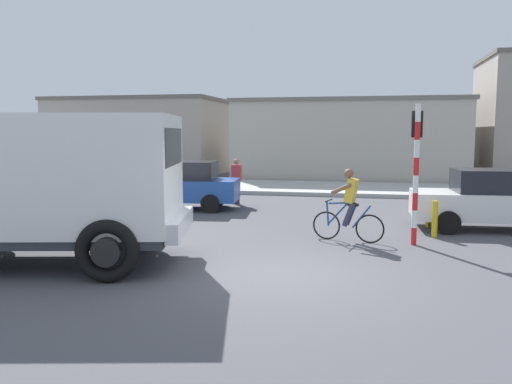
# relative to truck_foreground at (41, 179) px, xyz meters

# --- Properties ---
(ground_plane) EXTENTS (120.00, 120.00, 0.00)m
(ground_plane) POSITION_rel_truck_foreground_xyz_m (4.55, 0.27, -1.67)
(ground_plane) COLOR #4C4C51
(sidewalk_far) EXTENTS (80.00, 5.00, 0.16)m
(sidewalk_far) POSITION_rel_truck_foreground_xyz_m (4.55, 14.40, -1.59)
(sidewalk_far) COLOR #ADADA8
(sidewalk_far) RESTS_ON ground
(truck_foreground) EXTENTS (5.83, 3.69, 2.90)m
(truck_foreground) POSITION_rel_truck_foreground_xyz_m (0.00, 0.00, 0.00)
(truck_foreground) COLOR white
(truck_foreground) RESTS_ON ground
(cyclist) EXTENTS (1.69, 0.58, 1.72)m
(cyclist) POSITION_rel_truck_foreground_xyz_m (5.73, 3.44, -0.80)
(cyclist) COLOR black
(cyclist) RESTS_ON ground
(traffic_light_pole) EXTENTS (0.24, 0.43, 3.20)m
(traffic_light_pole) POSITION_rel_truck_foreground_xyz_m (7.22, 3.44, 0.40)
(traffic_light_pole) COLOR red
(traffic_light_pole) RESTS_ON ground
(car_red_near) EXTENTS (4.18, 2.24, 1.60)m
(car_red_near) POSITION_rel_truck_foreground_xyz_m (-0.03, 7.60, -0.85)
(car_red_near) COLOR #234C9E
(car_red_near) RESTS_ON ground
(car_white_mid) EXTENTS (4.03, 1.94, 1.60)m
(car_white_mid) POSITION_rel_truck_foreground_xyz_m (-4.08, 7.61, -0.85)
(car_white_mid) COLOR #234C9E
(car_white_mid) RESTS_ON ground
(car_far_side) EXTENTS (4.09, 2.05, 1.60)m
(car_far_side) POSITION_rel_truck_foreground_xyz_m (9.40, 5.74, -0.85)
(car_far_side) COLOR white
(car_far_side) RESTS_ON ground
(pedestrian_near_kerb) EXTENTS (0.34, 0.22, 1.62)m
(pedestrian_near_kerb) POSITION_rel_truck_foreground_xyz_m (1.56, 9.12, -0.82)
(pedestrian_near_kerb) COLOR #2D334C
(pedestrian_near_kerb) RESTS_ON ground
(bollard_near) EXTENTS (0.14, 0.14, 0.90)m
(bollard_near) POSITION_rel_truck_foreground_xyz_m (7.78, 4.39, -1.22)
(bollard_near) COLOR gold
(bollard_near) RESTS_ON ground
(bollard_far) EXTENTS (0.14, 0.14, 0.90)m
(bollard_far) POSITION_rel_truck_foreground_xyz_m (7.78, 5.79, -1.22)
(bollard_far) COLOR gold
(bollard_far) RESTS_ON ground
(building_corner_left) EXTENTS (9.94, 6.96, 4.58)m
(building_corner_left) POSITION_rel_truck_foreground_xyz_m (-7.58, 21.50, 0.63)
(building_corner_left) COLOR #9E9389
(building_corner_left) RESTS_ON ground
(building_mid_block) EXTENTS (12.06, 7.84, 4.28)m
(building_mid_block) POSITION_rel_truck_foreground_xyz_m (5.06, 20.97, 0.48)
(building_mid_block) COLOR #B2AD9E
(building_mid_block) RESTS_ON ground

